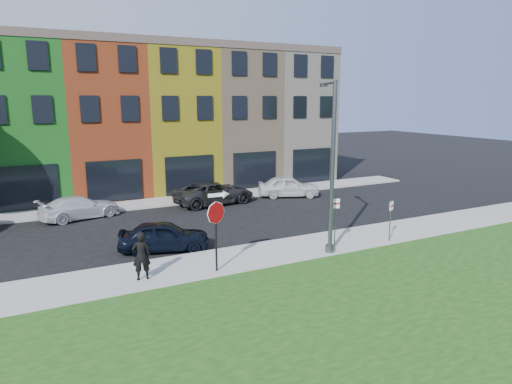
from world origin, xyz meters
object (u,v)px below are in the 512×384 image
stop_sign (216,214)px  sedan_near (164,236)px  street_lamp (331,167)px  man (141,256)px

stop_sign → sedan_near: stop_sign is taller
sedan_near → street_lamp: street_lamp is taller
sedan_near → street_lamp: (6.30, -3.54, 3.10)m
man → sedan_near: man is taller
stop_sign → man: (-2.74, 0.47, -1.35)m
man → stop_sign: bearing=175.6°
stop_sign → man: bearing=172.0°
stop_sign → sedan_near: (-1.03, 3.60, -1.70)m
sedan_near → street_lamp: bearing=-102.7°
street_lamp → stop_sign: bearing=-156.8°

